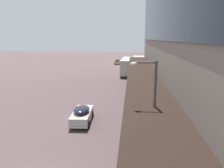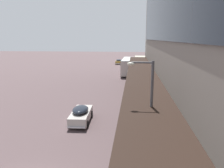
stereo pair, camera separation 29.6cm
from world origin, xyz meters
The scene contains 6 objects.
transit_bus_kerbside_front centered at (4.30, 38.22, 1.98)m, with size 2.97×10.27×3.46m.
sedan_second_mid centered at (4.36, 50.27, 0.81)m, with size 2.01×4.84×1.65m.
sedan_second_near centered at (0.90, 57.85, 0.74)m, with size 1.99×4.27×1.48m.
sedan_far_back centered at (0.62, 9.70, 0.79)m, with size 1.93×4.51×1.60m.
pedestrian_at_kerb centered at (7.33, 9.11, 1.18)m, with size 0.33×0.62×1.86m.
street_lamp centered at (6.36, 2.54, 3.94)m, with size 1.50×0.28×6.46m.
Camera 2 is at (5.49, -9.49, 7.81)m, focal length 35.00 mm.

